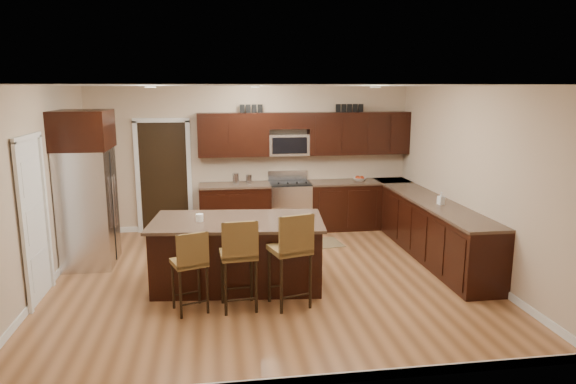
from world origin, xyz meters
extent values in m
plane|color=#9D683E|center=(0.00, 0.00, 0.00)|extent=(6.00, 6.00, 0.00)
plane|color=silver|center=(0.00, 0.00, 2.70)|extent=(6.00, 6.00, 0.00)
plane|color=#C5AB8E|center=(0.00, 2.75, 1.35)|extent=(6.00, 0.00, 6.00)
plane|color=#C5AB8E|center=(-3.00, 0.00, 1.35)|extent=(0.00, 5.50, 5.50)
plane|color=#C5AB8E|center=(3.00, 0.00, 1.35)|extent=(0.00, 5.50, 5.50)
cube|color=black|center=(-0.35, 2.45, 0.44)|extent=(1.30, 0.60, 0.88)
cube|color=black|center=(2.03, 2.45, 0.44)|extent=(1.94, 0.60, 0.88)
cube|color=black|center=(2.70, 0.48, 0.44)|extent=(0.60, 3.35, 0.88)
cube|color=brown|center=(-0.35, 2.45, 0.90)|extent=(1.30, 0.63, 0.04)
cube|color=brown|center=(2.03, 2.45, 0.90)|extent=(1.94, 0.63, 0.04)
cube|color=brown|center=(2.70, 0.48, 0.90)|extent=(0.63, 3.35, 0.04)
cube|color=black|center=(-0.35, 2.58, 1.82)|extent=(1.30, 0.33, 0.80)
cube|color=black|center=(2.03, 2.58, 1.82)|extent=(1.94, 0.33, 0.80)
cube|color=black|center=(0.68, 2.58, 2.07)|extent=(0.76, 0.33, 0.30)
cube|color=silver|center=(0.68, 2.45, 0.45)|extent=(0.76, 0.64, 0.90)
cube|color=black|center=(0.68, 2.45, 0.91)|extent=(0.76, 0.60, 0.03)
cube|color=black|center=(0.68, 2.15, 0.45)|extent=(0.65, 0.01, 0.45)
cube|color=silver|center=(0.68, 2.72, 1.02)|extent=(0.76, 0.05, 0.18)
cube|color=silver|center=(0.68, 2.60, 1.62)|extent=(0.76, 0.31, 0.40)
cube|color=black|center=(-1.65, 2.73, 1.03)|extent=(0.85, 0.03, 2.06)
cube|color=white|center=(-2.98, -0.30, 1.02)|extent=(0.03, 0.80, 2.04)
cube|color=black|center=(-0.43, -0.18, 0.44)|extent=(2.31, 1.33, 0.88)
cube|color=brown|center=(-0.43, -0.18, 0.90)|extent=(2.42, 1.44, 0.04)
cube|color=black|center=(-0.43, -0.18, 0.04)|extent=(2.22, 1.24, 0.09)
cube|color=brown|center=(-1.05, -0.96, 0.62)|extent=(0.49, 0.49, 0.05)
cube|color=brown|center=(-0.99, -1.12, 0.82)|extent=(0.37, 0.16, 0.41)
cylinder|color=black|center=(-1.21, -1.12, 0.30)|extent=(0.03, 0.03, 0.59)
cylinder|color=black|center=(-0.89, -1.12, 0.30)|extent=(0.03, 0.03, 0.59)
cylinder|color=black|center=(-1.21, -0.79, 0.30)|extent=(0.03, 0.03, 0.59)
cylinder|color=black|center=(-0.89, -0.79, 0.30)|extent=(0.03, 0.03, 0.59)
cube|color=brown|center=(-0.46, -0.96, 0.69)|extent=(0.46, 0.46, 0.06)
cube|color=brown|center=(-0.44, -1.15, 0.92)|extent=(0.43, 0.08, 0.46)
cylinder|color=black|center=(-0.64, -1.14, 0.33)|extent=(0.04, 0.04, 0.66)
cylinder|color=black|center=(-0.28, -1.14, 0.33)|extent=(0.04, 0.04, 0.66)
cylinder|color=black|center=(-0.64, -0.77, 0.33)|extent=(0.04, 0.04, 0.66)
cylinder|color=black|center=(-0.28, -0.77, 0.33)|extent=(0.04, 0.04, 0.66)
cube|color=brown|center=(0.17, -0.96, 0.73)|extent=(0.55, 0.55, 0.06)
cube|color=brown|center=(0.22, -1.15, 0.96)|extent=(0.44, 0.16, 0.48)
cylinder|color=black|center=(-0.02, -1.15, 0.35)|extent=(0.04, 0.04, 0.70)
cylinder|color=black|center=(0.36, -1.15, 0.35)|extent=(0.04, 0.04, 0.70)
cylinder|color=black|center=(-0.02, -0.76, 0.35)|extent=(0.04, 0.04, 0.70)
cylinder|color=black|center=(0.36, -0.76, 0.35)|extent=(0.04, 0.04, 0.70)
cube|color=silver|center=(-2.62, 1.00, 0.89)|extent=(0.72, 0.89, 1.78)
cube|color=black|center=(-2.26, 1.00, 0.89)|extent=(0.01, 0.02, 1.69)
cylinder|color=silver|center=(-2.23, 0.92, 0.98)|extent=(0.02, 0.02, 0.79)
cylinder|color=silver|center=(-2.23, 1.08, 0.98)|extent=(0.02, 0.02, 0.79)
cube|color=black|center=(-2.62, 1.00, 2.07)|extent=(0.78, 0.95, 0.57)
cube|color=brown|center=(0.98, 1.49, 0.01)|extent=(0.99, 0.73, 0.01)
imported|color=silver|center=(2.03, 2.45, 0.95)|extent=(0.34, 0.34, 0.06)
imported|color=#B2B2B2|center=(2.70, 0.32, 1.02)|extent=(0.10, 0.10, 0.19)
cylinder|color=silver|center=(-0.33, 2.45, 1.02)|extent=(0.12, 0.12, 0.21)
cylinder|color=silver|center=(-0.09, 2.45, 1.00)|extent=(0.11, 0.11, 0.17)
cylinder|color=white|center=(-0.93, -0.18, 0.97)|extent=(0.10, 0.10, 0.10)
camera|label=1|loc=(-0.72, -6.91, 2.67)|focal=32.00mm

